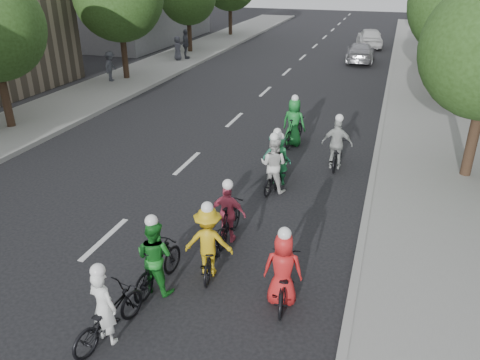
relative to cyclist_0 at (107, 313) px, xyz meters
The scene contains 22 objects.
ground 3.49m from the cyclist_0, 124.66° to the left, with size 120.00×120.00×0.00m, color black.
sidewalk_left 16.25m from the cyclist_0, 127.81° to the left, with size 4.00×80.00×0.15m, color gray.
curb_left 15.13m from the cyclist_0, 121.97° to the left, with size 0.18×80.00×0.18m, color #999993.
sidewalk_right 14.19m from the cyclist_0, 64.79° to the left, with size 4.00×80.00×0.15m, color gray.
curb_right 13.48m from the cyclist_0, 72.31° to the left, with size 0.18×80.00×0.18m, color #999993.
tree_r_1 20.06m from the cyclist_0, 69.64° to the left, with size 4.80×4.80×6.93m.
tree_r_2 28.48m from the cyclist_0, 76.00° to the left, with size 4.00×4.00×5.97m.
cyclist_0 is the anchor object (origin of this frame).
cyclist_1 1.57m from the cyclist_0, 83.25° to the left, with size 0.86×1.76×1.77m.
cyclist_2 2.60m from the cyclist_0, 67.02° to the left, with size 1.14×1.68×1.77m.
cyclist_3 3.91m from the cyclist_0, 75.54° to the left, with size 0.89×1.69×1.66m.
cyclist_4 3.39m from the cyclist_0, 35.77° to the left, with size 0.84×1.76×1.73m.
cyclist_5 7.45m from the cyclist_0, 79.48° to the left, with size 0.60×1.77×1.66m.
cyclist_6 6.92m from the cyclist_0, 79.10° to the left, with size 0.87×1.63×1.81m.
cyclist_7 7.92m from the cyclist_0, 81.65° to the left, with size 0.97×1.60×1.60m.
cyclist_8 9.50m from the cyclist_0, 72.51° to the left, with size 1.00×1.58×1.84m.
cyclist_9 10.76m from the cyclist_0, 84.30° to the left, with size 0.93×1.79×1.90m.
follow_car_lead 27.50m from the cyclist_0, 85.84° to the left, with size 1.75×4.31×1.25m, color #A3A3A8.
follow_car_trail 33.67m from the cyclist_0, 86.32° to the left, with size 1.76×4.36×1.49m, color silver.
spectator_0 19.90m from the cyclist_0, 121.94° to the left, with size 1.04×0.60×1.61m, color #494B55.
spectator_1 25.81m from the cyclist_0, 110.99° to the left, with size 1.12×0.47×1.92m, color #4D4F5A.
spectator_2 25.39m from the cyclist_0, 112.20° to the left, with size 0.76×0.49×1.55m, color #484854.
Camera 1 is at (6.24, -8.29, 6.25)m, focal length 35.00 mm.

